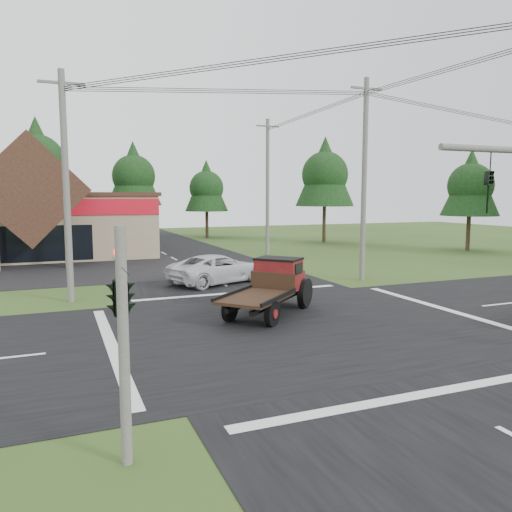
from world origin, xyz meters
TOP-DOWN VIEW (x-y plane):
  - ground at (0.00, 0.00)m, footprint 120.00×120.00m
  - road_ns at (0.00, 0.00)m, footprint 12.00×120.00m
  - road_ew at (0.00, 0.00)m, footprint 120.00×12.00m
  - traffic_signal_corner at (-7.50, -7.32)m, footprint 0.53×2.48m
  - utility_pole_nw at (-8.00, 8.00)m, footprint 2.00×0.30m
  - utility_pole_ne at (8.00, 8.00)m, footprint 2.00×0.30m
  - utility_pole_n at (8.00, 22.00)m, footprint 2.00×0.30m
  - tree_row_c at (-10.00, 41.00)m, footprint 7.28×7.28m
  - tree_row_d at (0.00, 42.00)m, footprint 6.16×6.16m
  - tree_row_e at (8.00, 40.00)m, footprint 5.04×5.04m
  - tree_side_ne at (18.00, 30.00)m, footprint 6.16×6.16m
  - tree_side_e_near at (26.00, 18.00)m, footprint 5.04×5.04m
  - antique_flatbed_truck at (-0.52, 2.13)m, footprint 5.52×5.29m
  - white_pickup at (-0.12, 10.26)m, footprint 6.46×4.71m

SIDE VIEW (x-z plane):
  - ground at x=0.00m, z-range 0.00..0.00m
  - road_ns at x=0.00m, z-range 0.00..0.02m
  - road_ew at x=0.00m, z-range 0.00..0.02m
  - white_pickup at x=-0.12m, z-range 0.00..1.63m
  - antique_flatbed_truck at x=-0.52m, z-range 0.00..2.32m
  - traffic_signal_corner at x=-7.50m, z-range 1.32..5.72m
  - utility_pole_nw at x=-8.00m, z-range 0.14..10.64m
  - utility_pole_n at x=8.00m, z-range 0.14..11.34m
  - utility_pole_ne at x=8.00m, z-range 0.14..11.64m
  - tree_row_e at x=8.00m, z-range 1.49..10.58m
  - tree_side_e_near at x=26.00m, z-range 1.49..10.58m
  - tree_row_d at x=0.00m, z-range 1.82..12.93m
  - tree_side_ne at x=18.00m, z-range 1.82..12.93m
  - tree_row_c at x=-10.00m, z-range 2.16..15.29m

